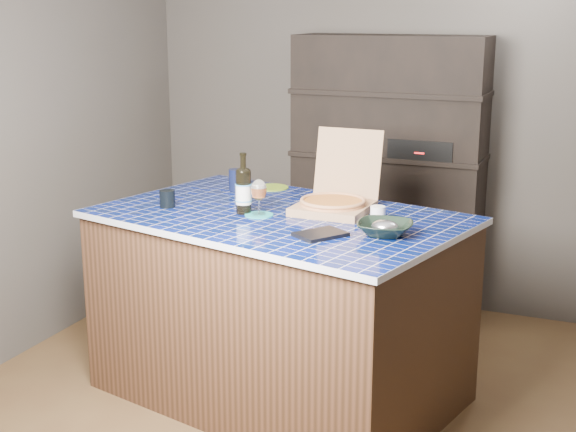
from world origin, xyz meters
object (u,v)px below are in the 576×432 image
at_px(bowl, 385,228).
at_px(pizza_box, 335,200).
at_px(mead_bottle, 243,190).
at_px(dvd_case, 320,234).
at_px(kitchen_island, 280,306).
at_px(wine_glass, 259,191).

bearing_deg(bowl, pizza_box, 137.51).
distance_m(pizza_box, mead_bottle, 0.46).
height_order(mead_bottle, dvd_case, mead_bottle).
relative_size(mead_bottle, dvd_case, 1.41).
xyz_separation_m(kitchen_island, dvd_case, (0.33, -0.29, 0.49)).
bearing_deg(bowl, mead_bottle, 171.69).
bearing_deg(pizza_box, bowl, -41.42).
relative_size(wine_glass, bowl, 0.71).
distance_m(wine_glass, dvd_case, 0.48).
bearing_deg(mead_bottle, kitchen_island, 17.28).
bearing_deg(kitchen_island, pizza_box, 48.50).
relative_size(kitchen_island, dvd_case, 9.14).
bearing_deg(bowl, wine_glass, 171.66).
xyz_separation_m(wine_glass, dvd_case, (0.41, -0.23, -0.12)).
relative_size(pizza_box, mead_bottle, 1.44).
bearing_deg(wine_glass, bowl, -8.34).
distance_m(pizza_box, wine_glass, 0.39).
bearing_deg(bowl, dvd_case, -153.36).
xyz_separation_m(kitchen_island, mead_bottle, (-0.17, -0.05, 0.60)).
relative_size(pizza_box, dvd_case, 2.04).
distance_m(mead_bottle, dvd_case, 0.57).
height_order(wine_glass, bowl, wine_glass).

